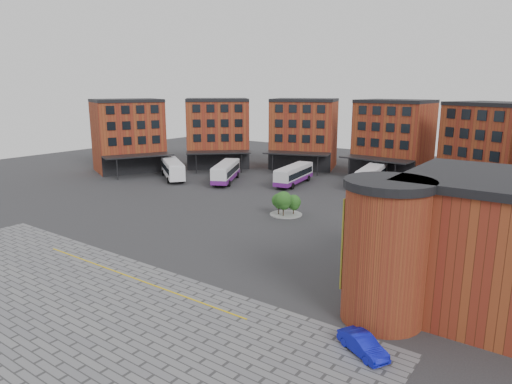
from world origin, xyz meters
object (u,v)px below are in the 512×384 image
Objects in this scene: bus_b at (226,172)px; bus_d at (372,176)px; bus_f at (461,205)px; blue_car at (363,345)px; bus_a at (173,168)px; bus_e at (427,190)px; bus_c at (294,174)px; tree_island at (285,202)px.

bus_b is 25.85m from bus_d.
bus_f is 38.23m from blue_car.
bus_b is 56.61m from blue_car.
bus_a reaches higher than bus_e.
bus_d is 3.32× the size of blue_car.
bus_d is 1.11× the size of bus_e.
bus_c is (11.20, 5.37, -0.08)m from bus_b.
bus_c is 53.01m from blue_car.
bus_d reaches higher than bus_f.
bus_e is (13.04, 19.36, -0.08)m from tree_island.
bus_b reaches higher than bus_c.
bus_d is 20.13m from bus_f.
bus_c is 1.05× the size of bus_e.
bus_a is at bearing 172.81° from bus_b.
tree_island is 0.38× the size of bus_a.
tree_island is 0.47× the size of bus_f.
bus_b is at bearing -163.09° from bus_c.
bus_a is 45.07m from bus_e.
bus_f is (6.15, -5.91, -0.18)m from bus_e.
tree_island is 0.36× the size of bus_b.
bus_d reaches higher than bus_c.
bus_d is at bearing -29.14° from bus_a.
bus_a is 62.34m from blue_car.
bus_f is at bearing -41.94° from bus_d.
tree_island is 24.41m from bus_d.
bus_c is 13.44m from bus_d.
bus_a is 36.42m from bus_d.
bus_d reaches higher than bus_b.
bus_a is at bearing -165.52° from bus_c.
bus_b reaches higher than tree_island.
bus_b is 12.42m from bus_c.
bus_b reaches higher than blue_car.
blue_car is at bearing -48.87° from tree_island.
blue_car is at bearing -54.46° from bus_e.
bus_e is (43.88, 10.29, -0.30)m from bus_a.
bus_b is at bearing -144.39° from bus_e.
bus_c is 22.76m from bus_e.
bus_a is 0.94× the size of bus_b.
bus_d is at bearing 49.84° from blue_car.
tree_island is at bearing -70.58° from bus_c.
bus_d is 1.37× the size of bus_f.
bus_d is at bearing 84.73° from tree_island.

